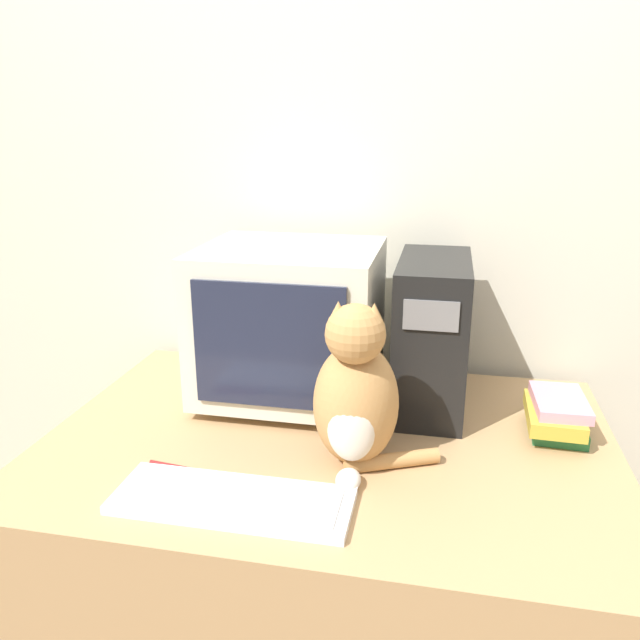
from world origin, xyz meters
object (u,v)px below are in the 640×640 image
(crt_monitor, at_px, (290,322))
(keyboard, at_px, (232,500))
(computer_tower, at_px, (431,333))
(book_stack, at_px, (557,415))
(cat, at_px, (356,397))
(pen, at_px, (177,467))

(crt_monitor, height_order, keyboard, crt_monitor)
(computer_tower, xyz_separation_m, book_stack, (0.31, -0.11, -0.15))
(crt_monitor, distance_m, computer_tower, 0.37)
(computer_tower, distance_m, keyboard, 0.68)
(crt_monitor, distance_m, cat, 0.38)
(pen, bearing_deg, book_stack, 22.01)
(keyboard, relative_size, book_stack, 2.25)
(book_stack, height_order, pen, book_stack)
(crt_monitor, distance_m, keyboard, 0.55)
(computer_tower, distance_m, cat, 0.37)
(crt_monitor, xyz_separation_m, keyboard, (0.01, -0.51, -0.20))
(cat, height_order, book_stack, cat)
(crt_monitor, bearing_deg, pen, -110.23)
(computer_tower, height_order, pen, computer_tower)
(crt_monitor, height_order, book_stack, crt_monitor)
(cat, bearing_deg, crt_monitor, 124.30)
(computer_tower, relative_size, cat, 1.04)
(crt_monitor, bearing_deg, keyboard, -88.94)
(crt_monitor, relative_size, keyboard, 0.97)
(crt_monitor, xyz_separation_m, cat, (0.22, -0.31, -0.06))
(book_stack, xyz_separation_m, pen, (-0.82, -0.33, -0.04))
(cat, bearing_deg, computer_tower, 65.68)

